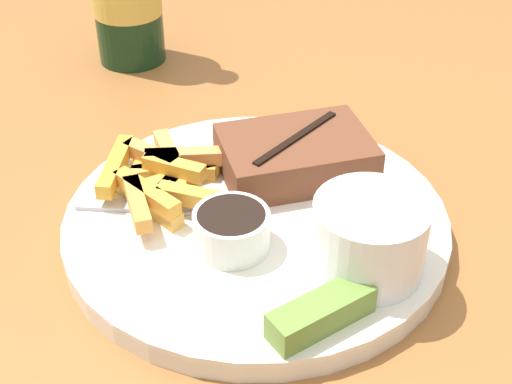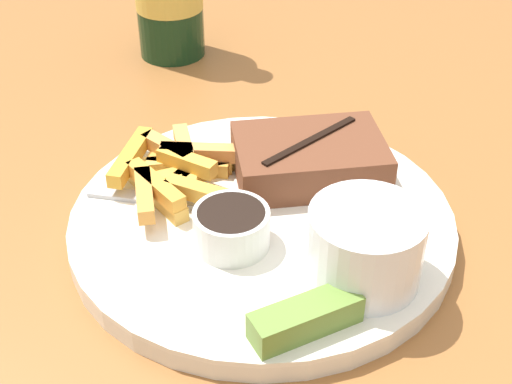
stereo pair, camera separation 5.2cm
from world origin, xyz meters
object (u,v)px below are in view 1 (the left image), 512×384
Objects in this scene: steak_portion at (295,155)px; pickle_spear at (321,313)px; dinner_plate at (256,223)px; coleslaw_cup at (369,234)px; fork_utensil at (156,207)px; dipping_sauce_cup at (232,229)px.

steak_portion is 1.74× the size of pickle_spear.
dinner_plate is at bearing 103.22° from pickle_spear.
dinner_plate is 3.75× the size of coleslaw_cup.
pickle_spear is 0.16m from fork_utensil.
dinner_plate is 0.08m from fork_utensil.
dinner_plate is at bearing -126.27° from steak_portion.
coleslaw_cup reaches higher than pickle_spear.
dipping_sauce_cup is 0.40× the size of fork_utensil.
steak_portion is 0.12m from coleslaw_cup.
pickle_spear is (-0.01, -0.17, -0.01)m from steak_portion.
steak_portion reaches higher than dipping_sauce_cup.
dinner_plate is 5.33× the size of dipping_sauce_cup.
pickle_spear is at bearing -41.47° from fork_utensil.
fork_utensil is (-0.05, 0.05, -0.01)m from dipping_sauce_cup.
dipping_sauce_cup is (-0.02, -0.04, 0.02)m from dinner_plate.
fork_utensil is at bearing 169.51° from dinner_plate.
dipping_sauce_cup reaches higher than pickle_spear.
pickle_spear reaches higher than fork_utensil.
coleslaw_cup is (0.07, -0.07, 0.04)m from dinner_plate.
fork_utensil is (-0.07, 0.01, 0.01)m from dinner_plate.
steak_portion is 0.12m from fork_utensil.
pickle_spear is at bearing -59.01° from dipping_sauce_cup.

